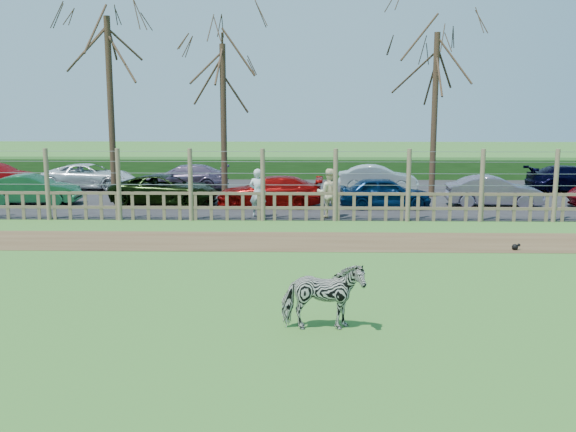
{
  "coord_description": "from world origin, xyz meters",
  "views": [
    {
      "loc": [
        1.39,
        -13.91,
        3.89
      ],
      "look_at": [
        1.0,
        2.5,
        1.1
      ],
      "focal_mm": 40.0,
      "sensor_mm": 36.0,
      "label": 1
    }
  ],
  "objects_px": {
    "car_2": "(166,190)",
    "car_13": "(573,179)",
    "crow": "(515,247)",
    "car_9": "(184,177)",
    "tree_right": "(436,75)",
    "visitor_b": "(329,193)",
    "car_5": "(494,191)",
    "tree_left": "(109,64)",
    "car_8": "(90,176)",
    "car_1": "(33,190)",
    "car_3": "(270,191)",
    "zebra": "(323,297)",
    "car_11": "(378,178)",
    "tree_mid": "(223,84)",
    "visitor_a": "(258,193)",
    "car_4": "(385,193)"
  },
  "relations": [
    {
      "from": "car_2",
      "to": "car_13",
      "type": "xyz_separation_m",
      "value": [
        17.9,
        4.42,
        0.0
      ]
    },
    {
      "from": "crow",
      "to": "car_9",
      "type": "height_order",
      "value": "car_9"
    },
    {
      "from": "tree_right",
      "to": "visitor_b",
      "type": "relative_size",
      "value": 4.26
    },
    {
      "from": "car_5",
      "to": "car_9",
      "type": "distance_m",
      "value": 13.9
    },
    {
      "from": "tree_left",
      "to": "car_13",
      "type": "distance_m",
      "value": 21.16
    },
    {
      "from": "car_8",
      "to": "car_9",
      "type": "distance_m",
      "value": 4.61
    },
    {
      "from": "car_1",
      "to": "car_5",
      "type": "height_order",
      "value": "same"
    },
    {
      "from": "car_3",
      "to": "car_8",
      "type": "height_order",
      "value": "same"
    },
    {
      "from": "tree_left",
      "to": "crow",
      "type": "relative_size",
      "value": 33.77
    },
    {
      "from": "visitor_b",
      "to": "zebra",
      "type": "bearing_deg",
      "value": 87.31
    },
    {
      "from": "car_9",
      "to": "car_13",
      "type": "bearing_deg",
      "value": 88.73
    },
    {
      "from": "crow",
      "to": "car_8",
      "type": "distance_m",
      "value": 20.52
    },
    {
      "from": "zebra",
      "to": "car_13",
      "type": "relative_size",
      "value": 0.35
    },
    {
      "from": "crow",
      "to": "car_2",
      "type": "height_order",
      "value": "car_2"
    },
    {
      "from": "car_2",
      "to": "car_11",
      "type": "relative_size",
      "value": 1.19
    },
    {
      "from": "tree_mid",
      "to": "car_1",
      "type": "xyz_separation_m",
      "value": [
        -7.43,
        -2.24,
        -4.23
      ]
    },
    {
      "from": "tree_mid",
      "to": "car_2",
      "type": "xyz_separation_m",
      "value": [
        -2.1,
        -2.16,
        -4.23
      ]
    },
    {
      "from": "car_2",
      "to": "car_11",
      "type": "xyz_separation_m",
      "value": [
        8.94,
        4.43,
        0.0
      ]
    },
    {
      "from": "car_5",
      "to": "visitor_a",
      "type": "bearing_deg",
      "value": 110.29
    },
    {
      "from": "car_3",
      "to": "car_9",
      "type": "distance_m",
      "value": 6.61
    },
    {
      "from": "car_2",
      "to": "tree_right",
      "type": "bearing_deg",
      "value": -70.33
    },
    {
      "from": "tree_mid",
      "to": "car_1",
      "type": "distance_m",
      "value": 8.84
    },
    {
      "from": "car_5",
      "to": "car_11",
      "type": "xyz_separation_m",
      "value": [
        -4.0,
        4.61,
        0.0
      ]
    },
    {
      "from": "tree_mid",
      "to": "car_11",
      "type": "relative_size",
      "value": 1.87
    },
    {
      "from": "car_9",
      "to": "car_11",
      "type": "distance_m",
      "value": 9.04
    },
    {
      "from": "car_11",
      "to": "tree_mid",
      "type": "bearing_deg",
      "value": 111.38
    },
    {
      "from": "car_5",
      "to": "car_11",
      "type": "bearing_deg",
      "value": 44.95
    },
    {
      "from": "zebra",
      "to": "car_11",
      "type": "height_order",
      "value": "car_11"
    },
    {
      "from": "visitor_b",
      "to": "car_2",
      "type": "distance_m",
      "value": 6.98
    },
    {
      "from": "car_5",
      "to": "zebra",
      "type": "bearing_deg",
      "value": 157.42
    },
    {
      "from": "car_11",
      "to": "zebra",
      "type": "bearing_deg",
      "value": 173.72
    },
    {
      "from": "tree_right",
      "to": "visitor_a",
      "type": "bearing_deg",
      "value": -142.69
    },
    {
      "from": "visitor_a",
      "to": "visitor_b",
      "type": "relative_size",
      "value": 1.0
    },
    {
      "from": "car_9",
      "to": "car_13",
      "type": "relative_size",
      "value": 1.0
    },
    {
      "from": "car_3",
      "to": "car_4",
      "type": "bearing_deg",
      "value": 89.41
    },
    {
      "from": "car_11",
      "to": "car_8",
      "type": "bearing_deg",
      "value": 90.89
    },
    {
      "from": "visitor_a",
      "to": "car_11",
      "type": "distance_m",
      "value": 8.85
    },
    {
      "from": "car_1",
      "to": "car_2",
      "type": "xyz_separation_m",
      "value": [
        5.33,
        0.07,
        0.0
      ]
    },
    {
      "from": "visitor_a",
      "to": "car_9",
      "type": "height_order",
      "value": "visitor_a"
    },
    {
      "from": "tree_right",
      "to": "visitor_b",
      "type": "xyz_separation_m",
      "value": [
        -4.71,
        -5.47,
        -4.34
      ]
    },
    {
      "from": "tree_mid",
      "to": "car_13",
      "type": "xyz_separation_m",
      "value": [
        15.81,
        2.26,
        -4.23
      ]
    },
    {
      "from": "car_4",
      "to": "car_11",
      "type": "relative_size",
      "value": 0.97
    },
    {
      "from": "zebra",
      "to": "car_2",
      "type": "bearing_deg",
      "value": 18.21
    },
    {
      "from": "car_13",
      "to": "car_8",
      "type": "bearing_deg",
      "value": 89.89
    },
    {
      "from": "car_3",
      "to": "crow",
      "type": "bearing_deg",
      "value": 45.96
    },
    {
      "from": "car_1",
      "to": "car_13",
      "type": "distance_m",
      "value": 23.66
    },
    {
      "from": "zebra",
      "to": "visitor_a",
      "type": "height_order",
      "value": "visitor_a"
    },
    {
      "from": "car_3",
      "to": "car_13",
      "type": "xyz_separation_m",
      "value": [
        13.71,
        4.84,
        0.0
      ]
    },
    {
      "from": "car_4",
      "to": "car_5",
      "type": "bearing_deg",
      "value": -85.47
    },
    {
      "from": "car_4",
      "to": "visitor_a",
      "type": "bearing_deg",
      "value": 113.63
    }
  ]
}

